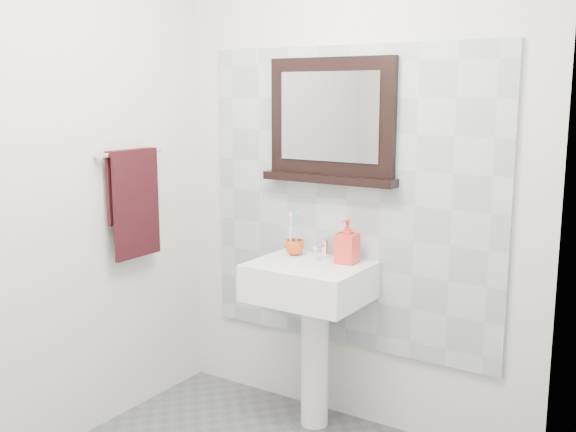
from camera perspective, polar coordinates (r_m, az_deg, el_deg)
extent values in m
cube|color=silver|center=(3.35, 5.26, 3.09)|extent=(2.00, 0.01, 2.50)
cube|color=silver|center=(3.17, -20.89, 2.03)|extent=(0.01, 2.20, 2.50)
cube|color=silver|center=(1.97, 16.09, -2.46)|extent=(0.01, 2.20, 2.50)
cube|color=#A2ABB0|center=(3.36, 5.13, 1.38)|extent=(1.60, 0.02, 1.50)
cylinder|color=white|center=(3.48, 2.28, -12.16)|extent=(0.14, 0.14, 0.68)
cube|color=white|center=(3.29, 1.80, -5.56)|extent=(0.55, 0.44, 0.18)
cylinder|color=silver|center=(3.25, 1.62, -4.38)|extent=(0.32, 0.32, 0.02)
cylinder|color=#4C4C4F|center=(3.25, 1.62, -4.19)|extent=(0.04, 0.04, 0.00)
cylinder|color=silver|center=(3.38, 3.13, -2.77)|extent=(0.04, 0.04, 0.09)
cylinder|color=silver|center=(3.34, 2.75, -2.58)|extent=(0.02, 0.10, 0.02)
cube|color=silver|center=(3.38, 3.27, -1.90)|extent=(0.02, 0.07, 0.01)
imported|color=#CE4F18|center=(3.43, 0.57, -2.67)|extent=(0.11, 0.11, 0.08)
cylinder|color=white|center=(3.42, 0.23, -1.58)|extent=(0.01, 0.01, 0.19)
cube|color=white|center=(3.40, 0.23, 0.12)|extent=(0.01, 0.01, 0.03)
cylinder|color=#559CC4|center=(3.40, 0.73, -1.64)|extent=(0.01, 0.01, 0.19)
cube|color=#559CC4|center=(3.38, 0.73, 0.07)|extent=(0.01, 0.01, 0.03)
cylinder|color=white|center=(3.43, 0.73, -1.53)|extent=(0.01, 0.01, 0.19)
cube|color=white|center=(3.41, 0.74, 0.16)|extent=(0.01, 0.01, 0.03)
imported|color=red|center=(3.26, 5.03, -2.13)|extent=(0.10, 0.10, 0.22)
cube|color=black|center=(3.34, 3.74, 8.41)|extent=(0.68, 0.06, 0.57)
cube|color=#99999E|center=(3.31, 3.46, 8.39)|extent=(0.54, 0.01, 0.43)
cube|color=black|center=(3.34, 3.47, 3.17)|extent=(0.72, 0.11, 0.04)
cylinder|color=silver|center=(3.47, -13.11, 5.19)|extent=(0.03, 0.40, 0.03)
cylinder|color=silver|center=(3.37, -15.80, 4.91)|extent=(0.05, 0.02, 0.02)
cylinder|color=silver|center=(3.63, -11.28, 5.47)|extent=(0.05, 0.02, 0.02)
cube|color=black|center=(3.49, -12.70, 0.76)|extent=(0.02, 0.30, 0.52)
cube|color=black|center=(3.51, -13.22, 2.27)|extent=(0.02, 0.30, 0.34)
cube|color=black|center=(3.47, -13.11, 5.27)|extent=(0.06, 0.30, 0.03)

